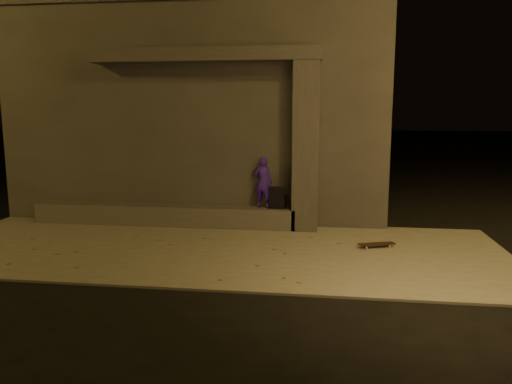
# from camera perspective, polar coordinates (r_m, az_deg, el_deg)

# --- Properties ---
(ground) EXTENTS (120.00, 120.00, 0.00)m
(ground) POSITION_cam_1_polar(r_m,az_deg,el_deg) (7.74, -8.62, -10.54)
(ground) COLOR black
(ground) RESTS_ON ground
(sidewalk) EXTENTS (11.00, 4.40, 0.04)m
(sidewalk) POSITION_cam_1_polar(r_m,az_deg,el_deg) (9.58, -5.20, -6.45)
(sidewalk) COLOR #67645B
(sidewalk) RESTS_ON ground
(building) EXTENTS (9.00, 5.10, 5.22)m
(building) POSITION_cam_1_polar(r_m,az_deg,el_deg) (13.82, -5.15, 9.25)
(building) COLOR #3B3836
(building) RESTS_ON ground
(ledge) EXTENTS (6.00, 0.55, 0.45)m
(ledge) POSITION_cam_1_polar(r_m,az_deg,el_deg) (11.56, -10.49, -2.57)
(ledge) COLOR #4A4743
(ledge) RESTS_ON sidewalk
(column) EXTENTS (0.55, 0.55, 3.60)m
(column) POSITION_cam_1_polar(r_m,az_deg,el_deg) (10.76, 5.71, 5.14)
(column) COLOR #3B3836
(column) RESTS_ON sidewalk
(canopy) EXTENTS (5.00, 0.70, 0.28)m
(canopy) POSITION_cam_1_polar(r_m,az_deg,el_deg) (11.15, -5.90, 15.27)
(canopy) COLOR #3B3836
(canopy) RESTS_ON column
(skateboarder) EXTENTS (0.46, 0.35, 1.14)m
(skateboarder) POSITION_cam_1_polar(r_m,az_deg,el_deg) (10.92, 0.83, 1.12)
(skateboarder) COLOR #34179B
(skateboarder) RESTS_ON ledge
(backpack) EXTENTS (0.38, 0.27, 0.49)m
(backpack) POSITION_cam_1_polar(r_m,az_deg,el_deg) (10.94, 2.47, -0.99)
(backpack) COLOR black
(backpack) RESTS_ON ledge
(skateboard) EXTENTS (0.73, 0.41, 0.08)m
(skateboard) POSITION_cam_1_polar(r_m,az_deg,el_deg) (9.80, 13.63, -5.81)
(skateboard) COLOR black
(skateboard) RESTS_ON sidewalk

